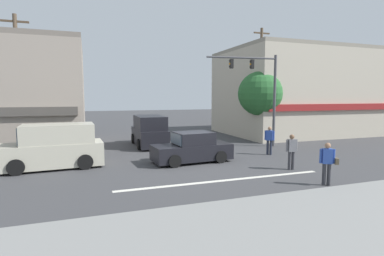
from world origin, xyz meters
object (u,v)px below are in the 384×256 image
object	(u,v)px
van_waiting_far	(54,147)
pedestrian_mid_crossing	(269,139)
utility_pole_near_left	(19,84)
pedestrian_far_side	(292,150)
utility_pole_far_right	(261,82)
van_crossing_center	(149,132)
street_tree	(260,94)
pedestrian_foreground_with_bag	(328,161)
traffic_light_mast	(261,85)
sedan_parked_curbside	(192,149)

from	to	relation	value
van_waiting_far	pedestrian_mid_crossing	world-z (taller)	van_waiting_far
utility_pole_near_left	pedestrian_far_side	size ratio (longest dim) A/B	4.75
utility_pole_far_right	van_crossing_center	bearing A→B (deg)	-174.41
street_tree	pedestrian_foreground_with_bag	world-z (taller)	street_tree
utility_pole_far_right	traffic_light_mast	distance (m)	4.40
traffic_light_mast	pedestrian_far_side	xyz separation A→B (m)	(-2.13, -6.08, -3.23)
traffic_light_mast	sedan_parked_curbside	xyz separation A→B (m)	(-5.98, -2.96, -3.46)
van_waiting_far	utility_pole_far_right	bearing A→B (deg)	21.09
utility_pole_far_right	traffic_light_mast	xyz separation A→B (m)	(-2.27, -3.74, -0.41)
traffic_light_mast	van_waiting_far	size ratio (longest dim) A/B	1.32
utility_pole_near_left	sedan_parked_curbside	size ratio (longest dim) A/B	1.88
van_crossing_center	pedestrian_mid_crossing	world-z (taller)	van_crossing_center
utility_pole_far_right	van_crossing_center	world-z (taller)	utility_pole_far_right
utility_pole_near_left	pedestrian_foreground_with_bag	distance (m)	16.32
utility_pole_far_right	pedestrian_foreground_with_bag	distance (m)	13.74
street_tree	pedestrian_foreground_with_bag	bearing A→B (deg)	-108.71
pedestrian_foreground_with_bag	van_crossing_center	bearing A→B (deg)	112.06
traffic_light_mast	van_waiting_far	bearing A→B (deg)	-170.96
van_crossing_center	pedestrian_foreground_with_bag	bearing A→B (deg)	-67.94
van_waiting_far	traffic_light_mast	bearing A→B (deg)	9.04
van_waiting_far	pedestrian_foreground_with_bag	distance (m)	12.18
pedestrian_foreground_with_bag	pedestrian_far_side	bearing A→B (deg)	83.16
pedestrian_mid_crossing	van_crossing_center	bearing A→B (deg)	138.05
traffic_light_mast	van_crossing_center	distance (m)	8.27
van_waiting_far	van_crossing_center	bearing A→B (deg)	41.02
van_crossing_center	pedestrian_mid_crossing	size ratio (longest dim) A/B	2.77
traffic_light_mast	utility_pole_near_left	bearing A→B (deg)	173.56
utility_pole_far_right	pedestrian_far_side	distance (m)	11.37
utility_pole_far_right	van_waiting_far	world-z (taller)	utility_pole_far_right
sedan_parked_curbside	pedestrian_foreground_with_bag	bearing A→B (deg)	-58.10
van_crossing_center	pedestrian_far_side	world-z (taller)	van_crossing_center
utility_pole_near_left	pedestrian_far_side	bearing A→B (deg)	-31.63
pedestrian_far_side	utility_pole_near_left	bearing A→B (deg)	148.37
traffic_light_mast	street_tree	bearing A→B (deg)	59.83
van_waiting_far	pedestrian_mid_crossing	distance (m)	11.64
street_tree	utility_pole_near_left	bearing A→B (deg)	-178.79
utility_pole_near_left	utility_pole_far_right	bearing A→B (deg)	7.01
utility_pole_near_left	van_crossing_center	bearing A→B (deg)	8.74
utility_pole_near_left	van_crossing_center	world-z (taller)	utility_pole_near_left
pedestrian_foreground_with_bag	pedestrian_mid_crossing	world-z (taller)	same
street_tree	traffic_light_mast	distance (m)	2.37
utility_pole_near_left	pedestrian_mid_crossing	distance (m)	14.67
van_crossing_center	pedestrian_foreground_with_bag	xyz separation A→B (m)	(4.65, -11.47, -0.05)
traffic_light_mast	sedan_parked_curbside	world-z (taller)	traffic_light_mast
street_tree	pedestrian_far_side	xyz separation A→B (m)	(-3.29, -8.08, -2.68)
utility_pole_far_right	pedestrian_foreground_with_bag	world-z (taller)	utility_pole_far_right
utility_pole_far_right	van_crossing_center	size ratio (longest dim) A/B	1.92
pedestrian_mid_crossing	pedestrian_far_side	xyz separation A→B (m)	(-1.11, -3.46, 0.00)
van_waiting_far	pedestrian_foreground_with_bag	size ratio (longest dim) A/B	2.81
van_waiting_far	pedestrian_far_side	size ratio (longest dim) A/B	2.81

